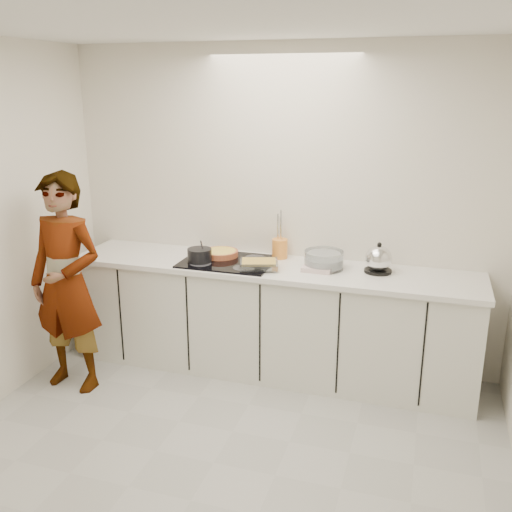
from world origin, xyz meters
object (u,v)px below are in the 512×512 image
(tart_dish, at_px, (221,253))
(kettle, at_px, (378,260))
(baking_dish, at_px, (259,264))
(utensil_crock, at_px, (280,249))
(hob, at_px, (228,261))
(saucepan, at_px, (200,255))
(mixing_bowl, at_px, (324,261))
(cook, at_px, (67,284))

(tart_dish, xyz_separation_m, kettle, (1.27, 0.00, 0.06))
(baking_dish, distance_m, utensil_crock, 0.35)
(hob, xyz_separation_m, utensil_crock, (0.36, 0.24, 0.07))
(saucepan, relative_size, mixing_bowl, 0.70)
(saucepan, xyz_separation_m, utensil_crock, (0.57, 0.34, 0.01))
(hob, relative_size, baking_dish, 2.14)
(tart_dish, xyz_separation_m, baking_dish, (0.39, -0.20, 0.00))
(hob, bearing_deg, tart_dish, 135.72)
(mixing_bowl, bearing_deg, kettle, 4.47)
(kettle, bearing_deg, cook, -161.11)
(utensil_crock, relative_size, cook, 0.09)
(baking_dish, distance_m, kettle, 0.91)
(hob, relative_size, tart_dish, 2.46)
(baking_dish, relative_size, kettle, 1.22)
(tart_dish, xyz_separation_m, utensil_crock, (0.46, 0.14, 0.04))
(hob, xyz_separation_m, cook, (-1.05, -0.66, -0.08))
(tart_dish, xyz_separation_m, mixing_bowl, (0.86, -0.03, 0.02))
(baking_dish, height_order, mixing_bowl, mixing_bowl)
(tart_dish, relative_size, baking_dish, 0.87)
(mixing_bowl, bearing_deg, tart_dish, 177.98)
(baking_dish, bearing_deg, hob, 161.09)
(utensil_crock, bearing_deg, hob, -146.29)
(kettle, xyz_separation_m, utensil_crock, (-0.81, 0.14, -0.02))
(kettle, relative_size, utensil_crock, 1.73)
(hob, distance_m, baking_dish, 0.31)
(tart_dish, height_order, saucepan, saucepan)
(tart_dish, distance_m, saucepan, 0.22)
(saucepan, height_order, kettle, kettle)
(baking_dish, relative_size, cook, 0.20)
(saucepan, xyz_separation_m, mixing_bowl, (0.97, 0.16, -0.00))
(cook, bearing_deg, baking_dish, 26.21)
(tart_dish, height_order, mixing_bowl, mixing_bowl)
(baking_dish, bearing_deg, saucepan, 179.51)
(hob, distance_m, kettle, 1.18)
(hob, height_order, tart_dish, tart_dish)
(hob, bearing_deg, utensil_crock, 33.71)
(baking_dish, bearing_deg, utensil_crock, 77.76)
(kettle, height_order, cook, cook)
(baking_dish, bearing_deg, kettle, 12.78)
(hob, bearing_deg, mixing_bowl, 5.19)
(cook, bearing_deg, kettle, 22.41)
(utensil_crock, xyz_separation_m, cook, (-1.41, -0.90, -0.15))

